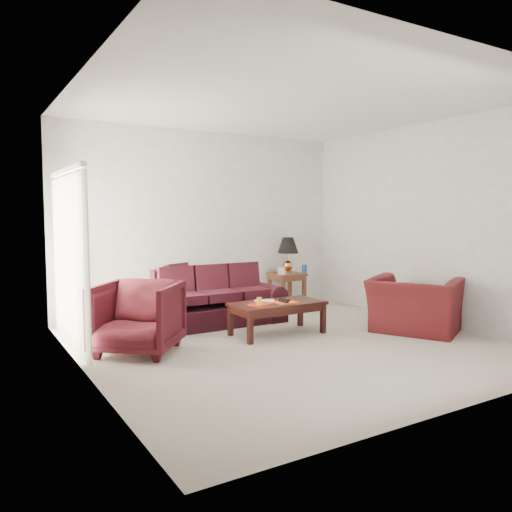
{
  "coord_description": "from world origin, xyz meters",
  "views": [
    {
      "loc": [
        -3.58,
        -5.1,
        1.64
      ],
      "look_at": [
        0.0,
        0.85,
        1.05
      ],
      "focal_mm": 35.0,
      "sensor_mm": 36.0,
      "label": 1
    }
  ],
  "objects_px": {
    "sofa": "(216,297)",
    "coffee_table": "(277,318)",
    "end_table": "(287,289)",
    "armchair_right": "(415,305)",
    "floor_lamp": "(78,279)",
    "armchair_left": "(138,317)"
  },
  "relations": [
    {
      "from": "sofa",
      "to": "coffee_table",
      "type": "distance_m",
      "value": 1.08
    },
    {
      "from": "end_table",
      "to": "armchair_right",
      "type": "relative_size",
      "value": 0.51
    },
    {
      "from": "armchair_right",
      "to": "coffee_table",
      "type": "xyz_separation_m",
      "value": [
        -1.71,
        0.87,
        -0.15
      ]
    },
    {
      "from": "sofa",
      "to": "armchair_right",
      "type": "relative_size",
      "value": 1.74
    },
    {
      "from": "floor_lamp",
      "to": "armchair_right",
      "type": "bearing_deg",
      "value": -33.12
    },
    {
      "from": "end_table",
      "to": "floor_lamp",
      "type": "height_order",
      "value": "floor_lamp"
    },
    {
      "from": "end_table",
      "to": "armchair_left",
      "type": "distance_m",
      "value": 3.58
    },
    {
      "from": "armchair_left",
      "to": "armchair_right",
      "type": "distance_m",
      "value": 3.74
    },
    {
      "from": "end_table",
      "to": "floor_lamp",
      "type": "distance_m",
      "value": 3.58
    },
    {
      "from": "end_table",
      "to": "coffee_table",
      "type": "xyz_separation_m",
      "value": [
        -1.3,
        -1.67,
        -0.07
      ]
    },
    {
      "from": "armchair_left",
      "to": "end_table",
      "type": "bearing_deg",
      "value": 66.44
    },
    {
      "from": "armchair_right",
      "to": "coffee_table",
      "type": "relative_size",
      "value": 0.91
    },
    {
      "from": "armchair_right",
      "to": "end_table",
      "type": "bearing_deg",
      "value": -19.06
    },
    {
      "from": "sofa",
      "to": "armchair_right",
      "type": "height_order",
      "value": "sofa"
    },
    {
      "from": "armchair_right",
      "to": "coffee_table",
      "type": "bearing_deg",
      "value": 34.92
    },
    {
      "from": "sofa",
      "to": "armchair_right",
      "type": "bearing_deg",
      "value": -44.09
    },
    {
      "from": "floor_lamp",
      "to": "armchair_right",
      "type": "relative_size",
      "value": 1.24
    },
    {
      "from": "sofa",
      "to": "coffee_table",
      "type": "relative_size",
      "value": 1.59
    },
    {
      "from": "end_table",
      "to": "armchair_right",
      "type": "xyz_separation_m",
      "value": [
        0.41,
        -2.54,
        0.08
      ]
    },
    {
      "from": "armchair_right",
      "to": "floor_lamp",
      "type": "bearing_deg",
      "value": 28.65
    },
    {
      "from": "armchair_right",
      "to": "sofa",
      "type": "bearing_deg",
      "value": 21.52
    },
    {
      "from": "sofa",
      "to": "armchair_left",
      "type": "relative_size",
      "value": 2.17
    }
  ]
}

